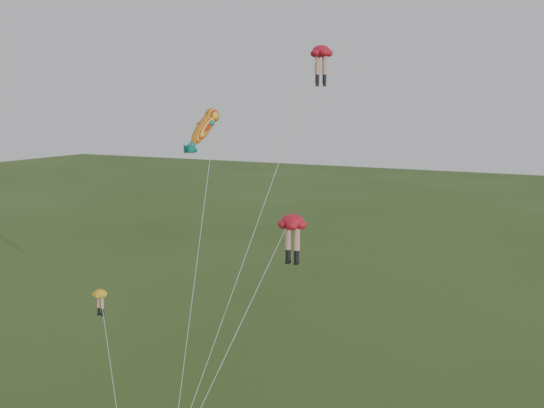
% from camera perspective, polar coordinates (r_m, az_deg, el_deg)
% --- Properties ---
extents(legs_kite_red_high, '(4.48, 12.35, 21.78)m').
position_cam_1_polar(legs_kite_red_high, '(37.41, 4.43, 13.31)').
color(legs_kite_red_high, red).
rests_on(legs_kite_red_high, ground).
extents(legs_kite_red_mid, '(3.68, 9.76, 12.29)m').
position_cam_1_polar(legs_kite_red_mid, '(33.42, 1.83, -2.23)').
color(legs_kite_red_mid, red).
rests_on(legs_kite_red_mid, ground).
extents(legs_kite_yellow, '(5.91, 5.11, 7.57)m').
position_cam_1_polar(legs_kite_yellow, '(37.06, -15.80, -8.92)').
color(legs_kite_yellow, yellow).
rests_on(legs_kite_yellow, ground).
extents(fish_kite, '(2.78, 7.81, 18.28)m').
position_cam_1_polar(fish_kite, '(34.86, -6.40, 7.04)').
color(fish_kite, yellow).
rests_on(fish_kite, ground).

